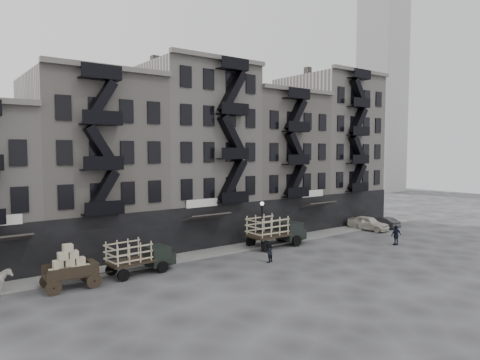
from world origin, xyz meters
TOP-DOWN VIEW (x-y plane):
  - ground at (0.00, 0.00)m, footprint 140.00×140.00m
  - sidewalk at (0.00, 3.75)m, footprint 55.00×2.50m
  - building_midwest at (-10.00, 9.83)m, footprint 10.00×11.35m
  - building_center at (-0.00, 9.82)m, footprint 10.00×11.35m
  - building_mideast at (10.00, 9.83)m, footprint 10.00×11.35m
  - building_east at (20.00, 9.82)m, footprint 10.00×11.35m
  - lamp_post at (3.00, 2.60)m, footprint 0.36×0.36m
  - distant_tower at (60.00, 30.00)m, footprint 8.00×8.00m
  - wagon at (-14.41, 1.20)m, footprint 3.49×1.93m
  - stake_truck_west at (-9.35, 1.66)m, footprint 5.12×2.42m
  - stake_truck_east at (4.42, 2.30)m, footprint 5.96×2.54m
  - car_east at (18.24, 2.24)m, footprint 2.39×4.82m
  - car_far at (20.97, 2.12)m, footprint 1.68×3.93m
  - pedestrian_mid at (0.21, -1.57)m, footprint 0.92×0.80m
  - policeman at (13.94, -4.09)m, footprint 1.18×0.73m

SIDE VIEW (x-z plane):
  - ground at x=0.00m, z-range 0.00..0.00m
  - sidewalk at x=0.00m, z-range 0.00..0.15m
  - car_far at x=20.97m, z-range 0.00..1.26m
  - car_east at x=18.24m, z-range 0.00..1.58m
  - pedestrian_mid at x=0.21m, z-range 0.00..1.61m
  - policeman at x=13.94m, z-range 0.00..1.88m
  - stake_truck_west at x=-9.35m, z-range 0.18..2.67m
  - wagon at x=-14.41m, z-range 0.21..3.13m
  - stake_truck_east at x=4.42m, z-range 0.21..3.18m
  - lamp_post at x=3.00m, z-range 0.64..4.92m
  - building_midwest at x=-10.00m, z-range -0.60..15.60m
  - building_mideast at x=10.00m, z-range -0.60..15.60m
  - building_center at x=0.00m, z-range -0.60..17.60m
  - building_east at x=20.00m, z-range -0.60..18.60m
  - distant_tower at x=60.00m, z-range 0.76..66.76m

